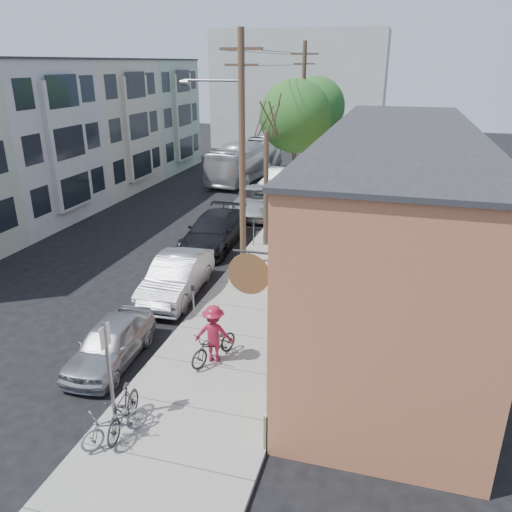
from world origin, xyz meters
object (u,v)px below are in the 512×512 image
(patio_chair_b, at_px, (278,361))
(car_1, at_px, (176,277))
(parking_meter_near, at_px, (193,296))
(car_3, at_px, (258,201))
(sign_post, at_px, (108,361))
(parked_bike_b, at_px, (115,424))
(patron_grey, at_px, (275,366))
(parking_meter_far, at_px, (253,230))
(cyclist, at_px, (214,334))
(parked_bike_a, at_px, (123,411))
(utility_pole_near, at_px, (241,149))
(car_2, at_px, (214,231))
(tree_leafy_far, at_px, (315,107))
(car_0, at_px, (110,343))
(patio_chair_a, at_px, (280,365))
(car_4, at_px, (280,180))
(tree_bare, at_px, (266,190))
(bus, at_px, (247,160))
(tree_leafy_mid, at_px, (295,117))

(patio_chair_b, distance_m, car_1, 6.87)
(parking_meter_near, xyz_separation_m, car_3, (-1.45, 13.95, -0.16))
(sign_post, height_order, patio_chair_b, sign_post)
(car_1, bearing_deg, parked_bike_b, -79.90)
(parked_bike_b, bearing_deg, patron_grey, 71.82)
(sign_post, height_order, parking_meter_far, sign_post)
(cyclist, height_order, parked_bike_a, cyclist)
(utility_pole_near, xyz_separation_m, patron_grey, (3.81, -9.20, -4.28))
(parked_bike_b, bearing_deg, car_2, 132.89)
(tree_leafy_far, height_order, car_1, tree_leafy_far)
(cyclist, bearing_deg, tree_leafy_far, -95.02)
(utility_pole_near, height_order, patron_grey, utility_pole_near)
(sign_post, xyz_separation_m, utility_pole_near, (0.04, 11.19, 3.58))
(sign_post, distance_m, car_0, 3.13)
(parking_meter_near, relative_size, patron_grey, 0.64)
(sign_post, distance_m, patio_chair_a, 4.89)
(tree_leafy_far, distance_m, patio_chair_b, 25.80)
(parked_bike_b, bearing_deg, car_4, 126.80)
(tree_bare, xyz_separation_m, parked_bike_a, (0.06, -14.33, -2.27))
(cyclist, bearing_deg, parking_meter_near, -63.09)
(patio_chair_b, xyz_separation_m, car_2, (-5.81, 10.31, 0.24))
(cyclist, height_order, car_0, cyclist)
(parking_meter_near, relative_size, tree_leafy_far, 0.16)
(tree_leafy_far, distance_m, car_1, 21.31)
(parking_meter_near, distance_m, bus, 24.08)
(parking_meter_far, height_order, bus, bus)
(parking_meter_far, height_order, car_0, parking_meter_far)
(patio_chair_b, bearing_deg, parking_meter_near, 143.84)
(patio_chair_b, bearing_deg, car_1, 138.88)
(tree_leafy_far, xyz_separation_m, patio_chair_b, (3.24, -25.06, -5.23))
(parked_bike_b, bearing_deg, parking_meter_far, 124.76)
(parked_bike_a, height_order, car_3, car_3)
(cyclist, bearing_deg, tree_leafy_mid, -93.90)
(parking_meter_far, relative_size, tree_leafy_mid, 0.16)
(parking_meter_near, relative_size, utility_pole_near, 0.12)
(tree_leafy_mid, distance_m, bus, 11.08)
(parking_meter_far, relative_size, cyclist, 0.66)
(utility_pole_near, xyz_separation_m, car_0, (-1.59, -8.73, -4.72))
(tree_leafy_far, height_order, parked_bike_a, tree_leafy_far)
(tree_leafy_mid, distance_m, car_1, 14.33)
(tree_bare, bearing_deg, car_1, -107.11)
(patron_grey, bearing_deg, parked_bike_a, -31.79)
(car_1, bearing_deg, tree_leafy_mid, 77.51)
(patio_chair_b, xyz_separation_m, car_1, (-5.24, 4.44, 0.23))
(utility_pole_near, bearing_deg, car_3, 100.64)
(car_4, height_order, bus, bus)
(tree_leafy_mid, height_order, parked_bike_b, tree_leafy_mid)
(cyclist, relative_size, car_3, 0.32)
(patio_chair_a, distance_m, patron_grey, 1.00)
(parking_meter_near, xyz_separation_m, patron_grey, (3.95, -3.71, 0.14))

